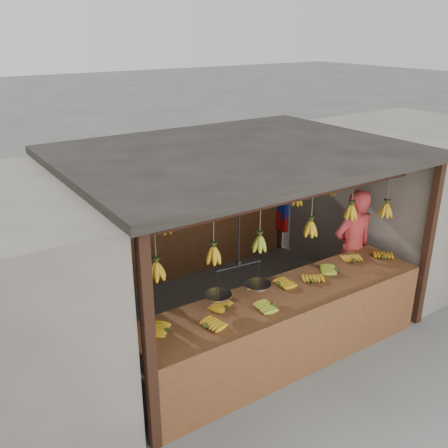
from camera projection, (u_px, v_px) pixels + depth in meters
ground at (236, 316)px, 7.06m from camera, size 80.00×80.00×0.00m
stall at (223, 176)px, 6.59m from camera, size 4.30×3.30×2.40m
neighbor_right at (410, 194)px, 8.49m from camera, size 3.00×3.00×2.30m
counter at (292, 312)px, 5.81m from camera, size 3.79×0.86×0.96m
hanging_bananas at (237, 209)px, 6.46m from camera, size 3.56×2.21×0.38m
balance_scale at (238, 286)px, 5.52m from camera, size 0.80×0.35×0.92m
vendor at (352, 248)px, 7.10m from camera, size 0.69×0.50×1.75m
bag_bundles at (283, 199)px, 8.74m from camera, size 0.08×0.26×1.20m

